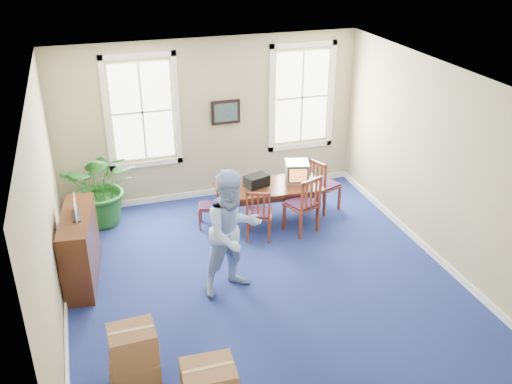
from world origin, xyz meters
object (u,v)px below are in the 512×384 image
object	(u,v)px
chair_near_left	(259,213)
cardboard_boxes	(152,347)
crt_tv	(297,171)
potted_plant	(102,186)
conference_table	(268,201)
man	(233,233)
credenza	(80,246)

from	to	relation	value
chair_near_left	cardboard_boxes	distance (m)	3.67
crt_tv	potted_plant	size ratio (longest dim) A/B	0.31
conference_table	man	xyz separation A→B (m)	(-1.24, -2.02, 0.65)
conference_table	chair_near_left	distance (m)	0.79
credenza	chair_near_left	bearing A→B (deg)	14.64
crt_tv	credenza	distance (m)	4.18
conference_table	credenza	world-z (taller)	credenza
credenza	crt_tv	bearing A→B (deg)	22.58
chair_near_left	man	bearing A→B (deg)	80.71
man	potted_plant	size ratio (longest dim) A/B	1.32
potted_plant	conference_table	bearing A→B (deg)	-13.72
chair_near_left	potted_plant	size ratio (longest dim) A/B	0.66
credenza	potted_plant	bearing A→B (deg)	82.24
credenza	cardboard_boxes	xyz separation A→B (m)	(0.75, -2.46, -0.14)
chair_near_left	cardboard_boxes	size ratio (longest dim) A/B	0.62
crt_tv	man	size ratio (longest dim) A/B	0.23
man	potted_plant	xyz separation A→B (m)	(-1.72, 2.75, -0.24)
cardboard_boxes	conference_table	bearing A→B (deg)	52.65
conference_table	man	bearing A→B (deg)	-117.83
potted_plant	cardboard_boxes	bearing A→B (deg)	-86.35
conference_table	potted_plant	distance (m)	3.08
potted_plant	credenza	bearing A→B (deg)	-104.86
cardboard_boxes	chair_near_left	bearing A→B (deg)	51.30
man	cardboard_boxes	bearing A→B (deg)	-150.14
cardboard_boxes	man	bearing A→B (deg)	46.08
conference_table	potted_plant	world-z (taller)	potted_plant
crt_tv	man	bearing A→B (deg)	-116.40
conference_table	crt_tv	bearing A→B (deg)	8.13
chair_near_left	cardboard_boxes	world-z (taller)	chair_near_left
crt_tv	cardboard_boxes	world-z (taller)	crt_tv
man	credenza	world-z (taller)	man
potted_plant	cardboard_boxes	distance (m)	4.27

